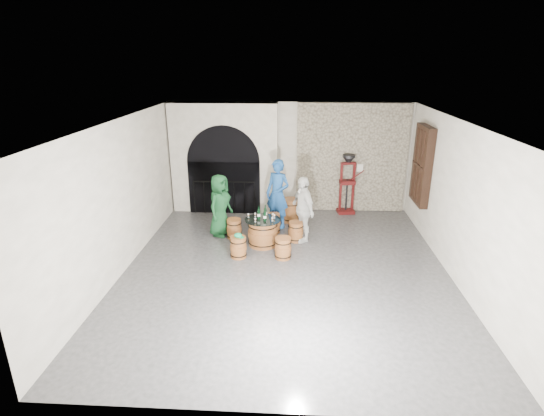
# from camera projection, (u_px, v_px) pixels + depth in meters

# --- Properties ---
(ground) EXTENTS (8.00, 8.00, 0.00)m
(ground) POSITION_uv_depth(u_px,v_px,m) (286.00, 269.00, 9.30)
(ground) COLOR #323134
(ground) RESTS_ON ground
(wall_back) EXTENTS (8.00, 0.00, 8.00)m
(wall_back) POSITION_uv_depth(u_px,v_px,m) (290.00, 157.00, 12.52)
(wall_back) COLOR beige
(wall_back) RESTS_ON ground
(wall_front) EXTENTS (8.00, 0.00, 8.00)m
(wall_front) POSITION_uv_depth(u_px,v_px,m) (278.00, 308.00, 5.00)
(wall_front) COLOR beige
(wall_front) RESTS_ON ground
(wall_left) EXTENTS (0.00, 8.00, 8.00)m
(wall_left) POSITION_uv_depth(u_px,v_px,m) (121.00, 197.00, 8.95)
(wall_left) COLOR beige
(wall_left) RESTS_ON ground
(wall_right) EXTENTS (0.00, 8.00, 8.00)m
(wall_right) POSITION_uv_depth(u_px,v_px,m) (459.00, 203.00, 8.57)
(wall_right) COLOR beige
(wall_right) RESTS_ON ground
(ceiling) EXTENTS (8.00, 8.00, 0.00)m
(ceiling) POSITION_uv_depth(u_px,v_px,m) (287.00, 122.00, 8.22)
(ceiling) COLOR beige
(ceiling) RESTS_ON wall_back
(stone_facing_panel) EXTENTS (3.20, 0.12, 3.18)m
(stone_facing_panel) POSITION_uv_depth(u_px,v_px,m) (351.00, 158.00, 12.37)
(stone_facing_panel) COLOR gray
(stone_facing_panel) RESTS_ON ground
(arched_opening) EXTENTS (3.10, 0.60, 3.19)m
(arched_opening) POSITION_uv_depth(u_px,v_px,m) (225.00, 159.00, 12.38)
(arched_opening) COLOR beige
(arched_opening) RESTS_ON ground
(shuttered_window) EXTENTS (0.23, 1.10, 2.00)m
(shuttered_window) POSITION_uv_depth(u_px,v_px,m) (422.00, 165.00, 10.77)
(shuttered_window) COLOR black
(shuttered_window) RESTS_ON wall_right
(barrel_table) EXTENTS (0.88, 0.88, 0.68)m
(barrel_table) POSITION_uv_depth(u_px,v_px,m) (263.00, 232.00, 10.38)
(barrel_table) COLOR brown
(barrel_table) RESTS_ON ground
(barrel_stool_left) EXTENTS (0.39, 0.39, 0.51)m
(barrel_stool_left) POSITION_uv_depth(u_px,v_px,m) (234.00, 229.00, 10.83)
(barrel_stool_left) COLOR brown
(barrel_stool_left) RESTS_ON ground
(barrel_stool_far) EXTENTS (0.39, 0.39, 0.51)m
(barrel_stool_far) POSITION_uv_depth(u_px,v_px,m) (273.00, 223.00, 11.19)
(barrel_stool_far) COLOR brown
(barrel_stool_far) RESTS_ON ground
(barrel_stool_right) EXTENTS (0.39, 0.39, 0.51)m
(barrel_stool_right) POSITION_uv_depth(u_px,v_px,m) (296.00, 232.00, 10.66)
(barrel_stool_right) COLOR brown
(barrel_stool_right) RESTS_ON ground
(barrel_stool_near_right) EXTENTS (0.39, 0.39, 0.51)m
(barrel_stool_near_right) POSITION_uv_depth(u_px,v_px,m) (283.00, 248.00, 9.73)
(barrel_stool_near_right) COLOR brown
(barrel_stool_near_right) RESTS_ON ground
(barrel_stool_near_left) EXTENTS (0.39, 0.39, 0.51)m
(barrel_stool_near_left) POSITION_uv_depth(u_px,v_px,m) (238.00, 247.00, 9.78)
(barrel_stool_near_left) COLOR brown
(barrel_stool_near_left) RESTS_ON ground
(green_cap) EXTENTS (0.23, 0.18, 0.10)m
(green_cap) POSITION_uv_depth(u_px,v_px,m) (238.00, 235.00, 9.68)
(green_cap) COLOR #0C8B55
(green_cap) RESTS_ON barrel_stool_near_left
(person_green) EXTENTS (0.80, 0.94, 1.62)m
(person_green) POSITION_uv_depth(u_px,v_px,m) (220.00, 205.00, 10.85)
(person_green) COLOR #12401F
(person_green) RESTS_ON ground
(person_blue) EXTENTS (0.81, 0.72, 1.87)m
(person_blue) POSITION_uv_depth(u_px,v_px,m) (278.00, 194.00, 11.33)
(person_blue) COLOR navy
(person_blue) RESTS_ON ground
(person_white) EXTENTS (0.81, 1.06, 1.67)m
(person_white) POSITION_uv_depth(u_px,v_px,m) (303.00, 209.00, 10.51)
(person_white) COLOR silver
(person_white) RESTS_ON ground
(wine_bottle_left) EXTENTS (0.08, 0.08, 0.32)m
(wine_bottle_left) POSITION_uv_depth(u_px,v_px,m) (259.00, 214.00, 10.25)
(wine_bottle_left) COLOR black
(wine_bottle_left) RESTS_ON barrel_table
(wine_bottle_center) EXTENTS (0.08, 0.08, 0.32)m
(wine_bottle_center) POSITION_uv_depth(u_px,v_px,m) (265.00, 216.00, 10.13)
(wine_bottle_center) COLOR black
(wine_bottle_center) RESTS_ON barrel_table
(wine_bottle_right) EXTENTS (0.08, 0.08, 0.32)m
(wine_bottle_right) POSITION_uv_depth(u_px,v_px,m) (265.00, 212.00, 10.35)
(wine_bottle_right) COLOR black
(wine_bottle_right) RESTS_ON barrel_table
(tasting_glass_a) EXTENTS (0.05, 0.05, 0.10)m
(tasting_glass_a) POSITION_uv_depth(u_px,v_px,m) (255.00, 220.00, 10.09)
(tasting_glass_a) COLOR #A85920
(tasting_glass_a) RESTS_ON barrel_table
(tasting_glass_b) EXTENTS (0.05, 0.05, 0.10)m
(tasting_glass_b) POSITION_uv_depth(u_px,v_px,m) (274.00, 216.00, 10.33)
(tasting_glass_b) COLOR #A85920
(tasting_glass_b) RESTS_ON barrel_table
(tasting_glass_c) EXTENTS (0.05, 0.05, 0.10)m
(tasting_glass_c) POSITION_uv_depth(u_px,v_px,m) (255.00, 215.00, 10.42)
(tasting_glass_c) COLOR #A85920
(tasting_glass_c) RESTS_ON barrel_table
(tasting_glass_d) EXTENTS (0.05, 0.05, 0.10)m
(tasting_glass_d) POSITION_uv_depth(u_px,v_px,m) (273.00, 215.00, 10.41)
(tasting_glass_d) COLOR #A85920
(tasting_glass_d) RESTS_ON barrel_table
(tasting_glass_e) EXTENTS (0.05, 0.05, 0.10)m
(tasting_glass_e) POSITION_uv_depth(u_px,v_px,m) (272.00, 219.00, 10.15)
(tasting_glass_e) COLOR #A85920
(tasting_glass_e) RESTS_ON barrel_table
(tasting_glass_f) EXTENTS (0.05, 0.05, 0.10)m
(tasting_glass_f) POSITION_uv_depth(u_px,v_px,m) (248.00, 215.00, 10.38)
(tasting_glass_f) COLOR #A85920
(tasting_glass_f) RESTS_ON barrel_table
(side_barrel) EXTENTS (0.50, 0.50, 0.67)m
(side_barrel) POSITION_uv_depth(u_px,v_px,m) (291.00, 210.00, 11.90)
(side_barrel) COLOR brown
(side_barrel) RESTS_ON ground
(corking_press) EXTENTS (0.75, 0.45, 1.76)m
(corking_press) POSITION_uv_depth(u_px,v_px,m) (347.00, 180.00, 12.34)
(corking_press) COLOR #4C0E0C
(corking_press) RESTS_ON ground
(control_box) EXTENTS (0.18, 0.10, 0.22)m
(control_box) POSITION_uv_depth(u_px,v_px,m) (360.00, 168.00, 12.36)
(control_box) COLOR silver
(control_box) RESTS_ON wall_back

